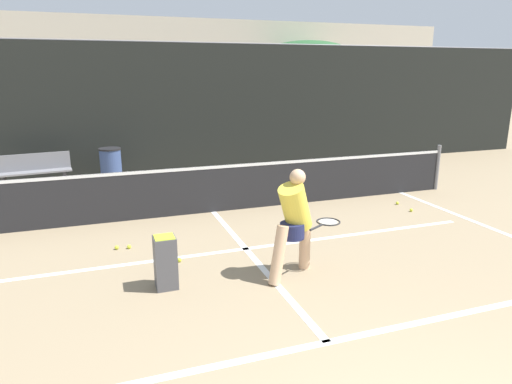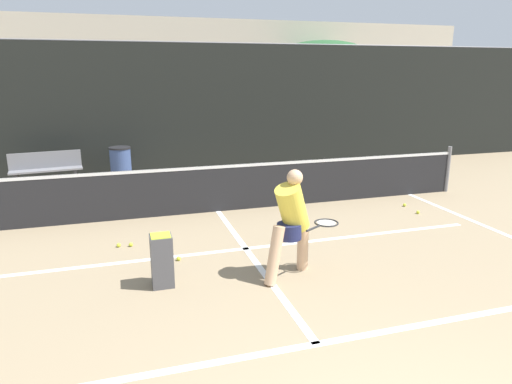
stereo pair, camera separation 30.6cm
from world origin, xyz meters
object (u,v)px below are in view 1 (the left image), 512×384
Objects in this scene: courtside_bench at (34,170)px; parked_car at (247,133)px; ball_hopper at (165,261)px; player_practicing at (295,220)px; trash_bin at (111,166)px.

parked_car reaches higher than courtside_bench.
parked_car is at bearing 23.53° from courtside_bench.
player_practicing is at bearing -6.20° from ball_hopper.
ball_hopper is at bearing -77.82° from courtside_bench.
courtside_bench is 7.71m from parked_car.
parked_car is at bearing 66.18° from ball_hopper.
parked_car is (2.72, 10.30, -0.22)m from player_practicing.
parked_car reaches higher than ball_hopper.
parked_car is (4.46, 10.11, 0.21)m from ball_hopper.
trash_bin is (1.74, 0.04, -0.02)m from courtside_bench.
trash_bin is at bearing 78.09° from player_practicing.
courtside_bench is 0.38× the size of parked_car.
trash_bin is at bearing -141.45° from parked_car.
courtside_bench reaches higher than ball_hopper.
courtside_bench is at bearing 90.95° from player_practicing.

